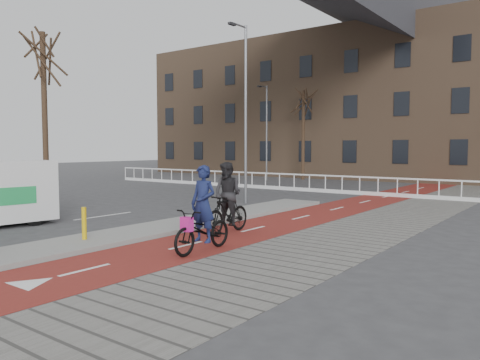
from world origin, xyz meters
The scene contains 13 objects.
ground centered at (0.00, 0.00, 0.00)m, with size 120.00×120.00×0.00m, color #38383A.
bike_lane centered at (1.50, 10.00, 0.01)m, with size 2.50×60.00×0.01m, color maroon.
sidewalk centered at (4.30, 10.00, 0.01)m, with size 3.00×60.00×0.01m, color slate.
curb_island centered at (-0.70, 4.00, 0.06)m, with size 1.80×16.00×0.12m, color gray.
bollard centered at (-0.78, 0.58, 0.54)m, with size 0.12×0.12×0.85m, color gold.
cyclist_near centered at (2.34, 1.71, 0.71)m, with size 0.79×2.05×2.09m.
cyclist_far centered at (1.33, 3.95, 0.87)m, with size 0.91×1.97×2.08m.
railing centered at (-5.00, 17.00, 0.31)m, with size 28.00×0.10×0.99m.
townhouse_row centered at (-3.00, 32.00, 7.81)m, with size 46.00×10.00×15.90m.
tree_left centered at (-11.04, 5.68, 3.96)m, with size 0.26×0.26×7.91m, color #322316.
tree_mid centered at (-8.25, 25.70, 3.46)m, with size 0.26×0.26×6.93m, color #322316.
streetlight_near centered at (-2.67, 10.36, 3.95)m, with size 0.12×0.12×7.89m, color slate.
streetlight_left centered at (-9.96, 23.12, 3.58)m, with size 0.12×0.12×7.15m, color slate.
Camera 1 is at (9.67, -6.66, 2.52)m, focal length 35.00 mm.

